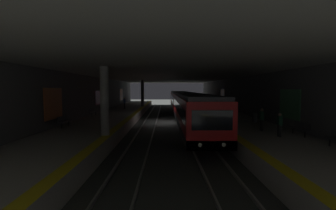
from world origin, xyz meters
name	(u,v)px	position (x,y,z in m)	size (l,w,h in m)	color
ground_plane	(168,123)	(0.00, 0.00, 0.00)	(120.00, 120.00, 0.00)	#383A38
track_left	(186,122)	(0.00, -2.20, 0.08)	(60.00, 1.53, 0.16)	gray
track_right	(150,122)	(0.00, 2.20, 0.08)	(60.00, 1.53, 0.16)	gray
platform_left	(222,118)	(0.00, -6.55, 0.53)	(60.00, 5.30, 1.06)	#B7B2A8
platform_right	(115,118)	(0.00, 6.55, 0.53)	(60.00, 5.30, 1.06)	#B7B2A8
wall_left	(246,100)	(0.00, -9.45, 2.80)	(60.00, 0.56, 5.60)	slate
wall_right	(90,100)	(0.02, 9.45, 2.80)	(60.00, 0.56, 5.60)	slate
ceiling_slab	(168,75)	(0.00, 0.00, 5.80)	(60.00, 19.40, 0.40)	beige
pillar_near	(105,101)	(-12.56, 4.35, 3.33)	(0.56, 0.56, 4.55)	gray
pillar_far	(142,93)	(11.97, 4.35, 3.33)	(0.56, 0.56, 4.55)	gray
metro_train	(184,104)	(4.19, -2.20, 2.03)	(39.09, 2.83, 3.49)	red
bench_left_mid	(300,127)	(-12.81, -8.53, 1.57)	(1.70, 0.47, 0.86)	#262628
bench_right_near	(64,120)	(-9.26, 8.53, 1.57)	(1.70, 0.47, 0.86)	#262628
bench_right_mid	(93,111)	(-1.93, 8.53, 1.57)	(1.70, 0.47, 0.86)	#262628
person_waiting_near	(209,106)	(1.75, -5.29, 1.87)	(0.60, 0.22, 1.52)	#393939
person_walking_mid	(280,124)	(-13.26, -6.94, 1.87)	(0.60, 0.22, 1.53)	#272727
person_standing_far	(262,119)	(-11.20, -6.66, 1.94)	(0.60, 0.23, 1.65)	black
person_boarding	(124,103)	(7.30, 6.64, 2.01)	(0.60, 0.24, 1.75)	#2B2B2B
suitcase_rolling	(215,109)	(3.52, -6.39, 1.39)	(0.41, 0.28, 0.98)	black
backpack_on_floor	(227,119)	(-6.35, -5.44, 1.25)	(0.30, 0.20, 0.40)	maroon
trash_bin	(255,118)	(-6.99, -7.80, 1.48)	(0.44, 0.44, 0.85)	#595B5E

